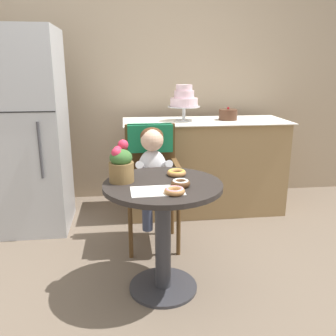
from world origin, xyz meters
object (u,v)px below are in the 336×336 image
at_px(flower_vase, 121,164).
at_px(refrigerator, 26,133).
at_px(round_layer_cake, 228,115).
at_px(donut_front, 181,183).
at_px(tiered_cake_stand, 184,99).
at_px(donut_side, 175,191).
at_px(seated_child, 153,166).
at_px(donut_mid, 177,172).
at_px(wicker_chair, 151,165).
at_px(cafe_table, 163,216).

xyz_separation_m(flower_vase, refrigerator, (-0.81, 1.04, 0.02)).
bearing_deg(round_layer_cake, donut_front, -115.94).
bearing_deg(tiered_cake_stand, donut_side, -101.21).
xyz_separation_m(seated_child, donut_front, (0.11, -0.62, 0.06)).
height_order(donut_mid, tiered_cake_stand, tiered_cake_stand).
bearing_deg(round_layer_cake, wicker_chair, -142.13).
height_order(cafe_table, donut_mid, donut_mid).
relative_size(wicker_chair, tiered_cake_stand, 2.85).
xyz_separation_m(cafe_table, refrigerator, (-1.05, 1.10, 0.34)).
distance_m(donut_front, tiered_cake_stand, 1.44).
distance_m(cafe_table, round_layer_cake, 1.58).
bearing_deg(cafe_table, refrigerator, 133.67).
bearing_deg(donut_mid, flower_vase, -166.40).
xyz_separation_m(wicker_chair, flower_vase, (-0.23, -0.64, 0.19)).
bearing_deg(donut_side, wicker_chair, 93.91).
height_order(cafe_table, wicker_chair, wicker_chair).
relative_size(seated_child, donut_mid, 5.95).
bearing_deg(donut_mid, wicker_chair, 102.46).
distance_m(cafe_table, seated_child, 0.57).
xyz_separation_m(wicker_chair, seated_child, (0.00, -0.16, 0.04)).
height_order(seated_child, refrigerator, refrigerator).
bearing_deg(round_layer_cake, flower_vase, -129.08).
bearing_deg(cafe_table, seated_child, 91.81).
height_order(wicker_chair, donut_front, wicker_chair).
relative_size(donut_front, tiered_cake_stand, 0.34).
bearing_deg(donut_side, seated_child, 94.73).
distance_m(donut_front, donut_mid, 0.22).
bearing_deg(wicker_chair, refrigerator, 162.25).
relative_size(tiered_cake_stand, round_layer_cake, 1.90).
height_order(wicker_chair, refrigerator, refrigerator).
distance_m(seated_child, flower_vase, 0.55).
distance_m(cafe_table, donut_side, 0.31).
height_order(seated_child, tiered_cake_stand, tiered_cake_stand).
bearing_deg(donut_mid, round_layer_cake, 60.23).
bearing_deg(refrigerator, round_layer_cake, 6.60).
distance_m(tiered_cake_stand, round_layer_cake, 0.45).
bearing_deg(wicker_chair, donut_mid, -74.04).
distance_m(cafe_table, flower_vase, 0.41).
bearing_deg(wicker_chair, donut_side, -82.60).
relative_size(flower_vase, round_layer_cake, 1.42).
bearing_deg(cafe_table, tiered_cake_stand, 75.33).
bearing_deg(seated_child, donut_mid, -72.88).
bearing_deg(flower_vase, round_layer_cake, 50.92).
relative_size(cafe_table, donut_side, 6.24).
xyz_separation_m(wicker_chair, donut_mid, (0.12, -0.55, 0.10)).
distance_m(flower_vase, refrigerator, 1.31).
relative_size(wicker_chair, seated_child, 1.31).
height_order(cafe_table, flower_vase, flower_vase).
bearing_deg(donut_mid, refrigerator, 140.47).
bearing_deg(tiered_cake_stand, seated_child, -115.27).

